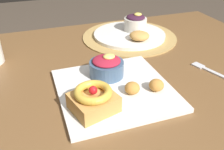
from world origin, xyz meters
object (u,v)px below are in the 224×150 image
object	(u,v)px
back_ramekin	(135,23)
fork	(207,70)
berry_ramekin	(107,66)
fritter_front	(156,85)
front_plate	(114,89)
back_pastry	(139,36)
fritter_middle	(132,88)
cake_slice	(93,99)
back_plate	(129,35)

from	to	relation	value
back_ramekin	fork	bearing A→B (deg)	-75.80
berry_ramekin	fritter_front	bearing A→B (deg)	-49.58
front_plate	back_ramekin	xyz separation A→B (m)	(0.22, 0.36, 0.04)
front_plate	back_ramekin	world-z (taller)	back_ramekin
berry_ramekin	back_pastry	world-z (taller)	berry_ramekin
back_ramekin	fork	distance (m)	0.37
front_plate	fritter_middle	xyz separation A→B (m)	(0.03, -0.04, 0.02)
cake_slice	back_ramekin	size ratio (longest dim) A/B	1.31
fritter_middle	fork	xyz separation A→B (m)	(0.28, 0.05, -0.03)
fritter_middle	back_plate	size ratio (longest dim) A/B	0.14
fritter_middle	back_ramekin	xyz separation A→B (m)	(0.19, 0.40, 0.02)
berry_ramekin	back_plate	distance (m)	0.33
back_plate	back_ramekin	distance (m)	0.06
fork	back_plate	bearing A→B (deg)	3.03
fritter_middle	back_pastry	world-z (taller)	back_pastry
berry_ramekin	back_ramekin	distance (m)	0.37
cake_slice	fritter_front	xyz separation A→B (m)	(0.18, 0.02, -0.01)
back_ramekin	fritter_front	bearing A→B (deg)	-106.49
front_plate	back_plate	world-z (taller)	back_plate
cake_slice	fritter_middle	size ratio (longest dim) A/B	3.03
fritter_middle	fork	bearing A→B (deg)	10.34
berry_ramekin	back_pastry	size ratio (longest dim) A/B	1.32
back_ramekin	back_pastry	size ratio (longest dim) A/B	1.23
back_ramekin	fork	world-z (taller)	back_ramekin
back_plate	fritter_front	bearing A→B (deg)	-102.58
front_plate	berry_ramekin	xyz separation A→B (m)	(0.00, 0.07, 0.03)
berry_ramekin	back_plate	xyz separation A→B (m)	(0.19, 0.27, -0.03)
cake_slice	front_plate	bearing A→B (deg)	42.40
front_plate	fork	xyz separation A→B (m)	(0.31, 0.01, -0.00)
berry_ramekin	fork	xyz separation A→B (m)	(0.31, -0.06, -0.04)
back_ramekin	fork	size ratio (longest dim) A/B	0.73
fritter_middle	back_pastry	xyz separation A→B (m)	(0.16, 0.31, 0.00)
back_pastry	fork	size ratio (longest dim) A/B	0.60
berry_ramekin	fritter_front	xyz separation A→B (m)	(0.10, -0.12, -0.01)
fritter_middle	cake_slice	bearing A→B (deg)	-164.56
front_plate	fork	distance (m)	0.31
back_pastry	back_plate	bearing A→B (deg)	97.09
berry_ramekin	fritter_front	distance (m)	0.15
fritter_front	back_ramekin	bearing A→B (deg)	73.51
back_plate	fork	distance (m)	0.35
front_plate	back_plate	xyz separation A→B (m)	(0.19, 0.34, 0.01)
cake_slice	berry_ramekin	world-z (taller)	berry_ramekin
fritter_front	fork	xyz separation A→B (m)	(0.21, 0.06, -0.03)
back_pastry	fritter_middle	bearing A→B (deg)	-117.72
back_ramekin	berry_ramekin	bearing A→B (deg)	-126.82
cake_slice	back_pastry	bearing A→B (deg)	51.04
fritter_front	fork	distance (m)	0.22
back_plate	fork	world-z (taller)	back_plate
front_plate	fork	world-z (taller)	front_plate
front_plate	fritter_middle	size ratio (longest dim) A/B	7.52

